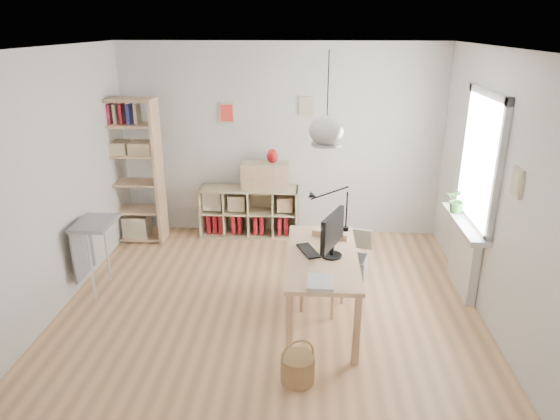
# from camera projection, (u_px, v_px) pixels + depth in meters

# --- Properties ---
(ground) EXTENTS (4.50, 4.50, 0.00)m
(ground) POSITION_uv_depth(u_px,v_px,m) (269.00, 310.00, 5.39)
(ground) COLOR tan
(ground) RESTS_ON ground
(room_shell) EXTENTS (4.50, 4.50, 4.50)m
(room_shell) POSITION_uv_depth(u_px,v_px,m) (327.00, 130.00, 4.52)
(room_shell) COLOR white
(room_shell) RESTS_ON ground
(window_unit) EXTENTS (0.07, 1.16, 1.46)m
(window_unit) POSITION_uv_depth(u_px,v_px,m) (481.00, 160.00, 5.29)
(window_unit) COLOR white
(window_unit) RESTS_ON ground
(radiator) EXTENTS (0.10, 0.80, 0.80)m
(radiator) POSITION_uv_depth(u_px,v_px,m) (464.00, 258.00, 5.69)
(radiator) COLOR white
(radiator) RESTS_ON ground
(windowsill) EXTENTS (0.22, 1.20, 0.06)m
(windowsill) POSITION_uv_depth(u_px,v_px,m) (464.00, 223.00, 5.54)
(windowsill) COLOR silver
(windowsill) RESTS_ON radiator
(desk) EXTENTS (0.70, 1.50, 0.75)m
(desk) POSITION_uv_depth(u_px,v_px,m) (322.00, 263.00, 4.99)
(desk) COLOR #DDAC7F
(desk) RESTS_ON ground
(cube_shelf) EXTENTS (1.40, 0.38, 0.72)m
(cube_shelf) POSITION_uv_depth(u_px,v_px,m) (248.00, 215.00, 7.26)
(cube_shelf) COLOR tan
(cube_shelf) RESTS_ON ground
(tall_bookshelf) EXTENTS (0.80, 0.38, 2.00)m
(tall_bookshelf) POSITION_uv_depth(u_px,v_px,m) (130.00, 166.00, 6.80)
(tall_bookshelf) COLOR #DDAC7F
(tall_bookshelf) RESTS_ON ground
(side_table) EXTENTS (0.40, 0.55, 0.85)m
(side_table) POSITION_uv_depth(u_px,v_px,m) (90.00, 236.00, 5.59)
(side_table) COLOR gray
(side_table) RESTS_ON ground
(chair) EXTENTS (0.51, 0.51, 0.82)m
(chair) POSITION_uv_depth(u_px,v_px,m) (325.00, 267.00, 5.33)
(chair) COLOR gray
(chair) RESTS_ON ground
(wicker_basket) EXTENTS (0.30, 0.30, 0.41)m
(wicker_basket) POSITION_uv_depth(u_px,v_px,m) (298.00, 368.00, 4.29)
(wicker_basket) COLOR #A7844B
(wicker_basket) RESTS_ON ground
(storage_chest) EXTENTS (0.64, 0.69, 0.54)m
(storage_chest) POSITION_uv_depth(u_px,v_px,m) (347.00, 261.00, 6.12)
(storage_chest) COLOR #B0AFAB
(storage_chest) RESTS_ON ground
(monitor) EXTENTS (0.25, 0.50, 0.45)m
(monitor) POSITION_uv_depth(u_px,v_px,m) (332.00, 233.00, 4.84)
(monitor) COLOR black
(monitor) RESTS_ON desk
(keyboard) EXTENTS (0.25, 0.38, 0.02)m
(keyboard) POSITION_uv_depth(u_px,v_px,m) (308.00, 251.00, 5.03)
(keyboard) COLOR black
(keyboard) RESTS_ON desk
(task_lamp) EXTENTS (0.46, 0.17, 0.48)m
(task_lamp) POSITION_uv_depth(u_px,v_px,m) (327.00, 204.00, 5.38)
(task_lamp) COLOR black
(task_lamp) RESTS_ON desk
(yarn_ball) EXTENTS (0.14, 0.14, 0.14)m
(yarn_ball) POSITION_uv_depth(u_px,v_px,m) (337.00, 232.00, 5.31)
(yarn_ball) COLOR #45090F
(yarn_ball) RESTS_ON desk
(paper_tray) EXTENTS (0.24, 0.30, 0.03)m
(paper_tray) POSITION_uv_depth(u_px,v_px,m) (320.00, 282.00, 4.40)
(paper_tray) COLOR silver
(paper_tray) RESTS_ON desk
(drawer_chest) EXTENTS (0.66, 0.30, 0.38)m
(drawer_chest) POSITION_uv_depth(u_px,v_px,m) (265.00, 176.00, 6.99)
(drawer_chest) COLOR tan
(drawer_chest) RESTS_ON cube_shelf
(red_vase) EXTENTS (0.16, 0.16, 0.19)m
(red_vase) POSITION_uv_depth(u_px,v_px,m) (272.00, 156.00, 6.89)
(red_vase) COLOR maroon
(red_vase) RESTS_ON drawer_chest
(potted_plant) EXTENTS (0.34, 0.32, 0.31)m
(potted_plant) POSITION_uv_depth(u_px,v_px,m) (459.00, 200.00, 5.71)
(potted_plant) COLOR #285D23
(potted_plant) RESTS_ON windowsill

